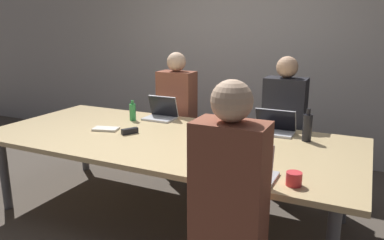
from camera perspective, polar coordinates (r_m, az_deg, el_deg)
The scene contains 14 objects.
ground_plane at distance 3.54m, azimuth -3.59°, elevation -14.16°, with size 24.00×24.00×0.00m, color brown.
curtain_wall at distance 4.98m, azimuth 7.75°, elevation 10.87°, with size 12.00×0.06×2.80m.
conference_table at distance 3.27m, azimuth -3.77°, elevation -3.48°, with size 3.23×1.44×0.74m.
laptop_far_midleft at distance 3.87m, azimuth -4.70°, elevation 1.18°, with size 0.32×0.23×0.24m.
person_far_midleft at distance 4.22m, azimuth -2.31°, elevation 0.48°, with size 0.40×0.24×1.40m.
bottle_far_midleft at distance 3.84m, azimuth -9.03°, elevation 1.25°, with size 0.06×0.06×0.21m.
laptop_near_right at distance 2.37m, azimuth 8.82°, elevation -7.37°, with size 0.31×0.25×0.26m.
person_near_right at distance 2.14m, azimuth 5.64°, elevation -13.38°, with size 0.40×0.24×1.41m.
cup_near_right at distance 2.36m, azimuth 15.27°, elevation -8.64°, with size 0.10×0.10×0.08m.
laptop_far_right at distance 3.43m, azimuth 12.43°, elevation -0.93°, with size 0.36×0.22×0.21m.
person_far_right at distance 3.82m, azimuth 13.76°, elevation -1.40°, with size 0.40×0.24×1.40m.
bottle_far_right at distance 3.25m, azimuth 17.17°, elevation -1.05°, with size 0.08×0.08×0.28m.
stapler at distance 3.38m, azimuth -9.46°, elevation -1.68°, with size 0.11×0.15×0.05m.
notebook at distance 3.55m, azimuth -13.00°, elevation -1.34°, with size 0.25×0.19×0.02m.
Camera 1 is at (1.54, -2.71, 1.68)m, focal length 35.00 mm.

